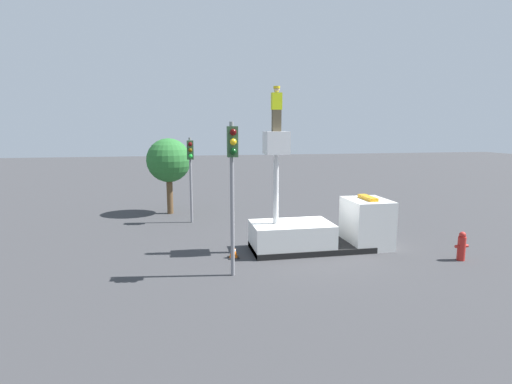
# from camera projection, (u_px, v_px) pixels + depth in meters

# --- Properties ---
(ground_plane) EXTENTS (120.00, 120.00, 0.00)m
(ground_plane) POSITION_uv_depth(u_px,v_px,m) (311.00, 250.00, 16.89)
(ground_plane) COLOR #38383A
(bucket_truck) EXTENTS (5.90, 2.10, 4.95)m
(bucket_truck) POSITION_uv_depth(u_px,v_px,m) (323.00, 229.00, 16.85)
(bucket_truck) COLOR black
(bucket_truck) RESTS_ON ground
(worker) EXTENTS (0.40, 0.26, 1.75)m
(worker) POSITION_uv_depth(u_px,v_px,m) (277.00, 109.00, 15.67)
(worker) COLOR brown
(worker) RESTS_ON bucket_truck
(traffic_light_pole) EXTENTS (0.34, 0.57, 5.29)m
(traffic_light_pole) POSITION_uv_depth(u_px,v_px,m) (232.00, 169.00, 13.22)
(traffic_light_pole) COLOR gray
(traffic_light_pole) RESTS_ON ground
(traffic_light_across) EXTENTS (0.34, 0.57, 4.60)m
(traffic_light_across) POSITION_uv_depth(u_px,v_px,m) (190.00, 163.00, 21.11)
(traffic_light_across) COLOR gray
(traffic_light_across) RESTS_ON ground
(fire_hydrant) EXTENTS (0.54, 0.30, 1.14)m
(fire_hydrant) POSITION_uv_depth(u_px,v_px,m) (462.00, 246.00, 15.44)
(fire_hydrant) COLOR #B2231E
(fire_hydrant) RESTS_ON ground
(traffic_cone_rear) EXTENTS (0.42, 0.42, 0.57)m
(traffic_cone_rear) POSITION_uv_depth(u_px,v_px,m) (233.00, 251.00, 15.76)
(traffic_cone_rear) COLOR black
(traffic_cone_rear) RESTS_ON ground
(tree_left_bg) EXTENTS (2.59, 2.59, 4.50)m
(tree_left_bg) POSITION_uv_depth(u_px,v_px,m) (169.00, 161.00, 23.54)
(tree_left_bg) COLOR brown
(tree_left_bg) RESTS_ON ground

